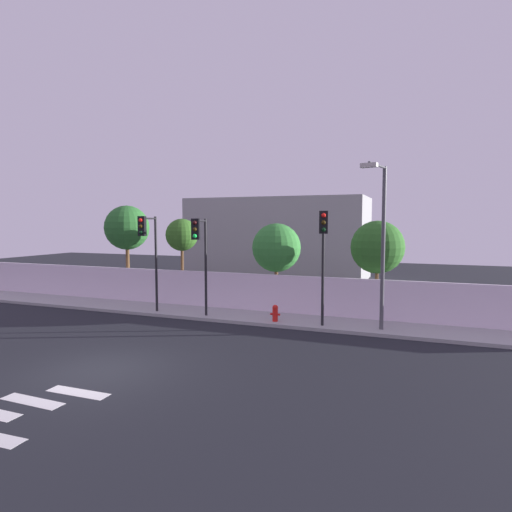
{
  "coord_description": "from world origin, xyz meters",
  "views": [
    {
      "loc": [
        9.0,
        -10.22,
        4.48
      ],
      "look_at": [
        2.55,
        6.5,
        3.08
      ],
      "focal_mm": 30.42,
      "sensor_mm": 36.0,
      "label": 1
    }
  ],
  "objects_px": {
    "traffic_light_left": "(200,246)",
    "traffic_light_right": "(149,243)",
    "roadside_tree_leftmost": "(127,228)",
    "roadside_tree_rightmost": "(377,247)",
    "roadside_tree_midright": "(276,248)",
    "street_lamp_curbside": "(381,233)",
    "fire_hydrant": "(275,312)",
    "traffic_light_center": "(323,244)",
    "roadside_tree_midleft": "(182,235)"
  },
  "relations": [
    {
      "from": "traffic_light_left",
      "to": "traffic_light_right",
      "type": "height_order",
      "value": "traffic_light_right"
    },
    {
      "from": "roadside_tree_leftmost",
      "to": "roadside_tree_rightmost",
      "type": "xyz_separation_m",
      "value": [
        14.29,
        -0.0,
        -0.84
      ]
    },
    {
      "from": "traffic_light_right",
      "to": "roadside_tree_rightmost",
      "type": "relative_size",
      "value": 1.01
    },
    {
      "from": "traffic_light_left",
      "to": "roadside_tree_midright",
      "type": "height_order",
      "value": "traffic_light_left"
    },
    {
      "from": "traffic_light_left",
      "to": "roadside_tree_leftmost",
      "type": "height_order",
      "value": "roadside_tree_leftmost"
    },
    {
      "from": "roadside_tree_leftmost",
      "to": "roadside_tree_midright",
      "type": "relative_size",
      "value": 1.23
    },
    {
      "from": "street_lamp_curbside",
      "to": "fire_hydrant",
      "type": "distance_m",
      "value": 5.63
    },
    {
      "from": "street_lamp_curbside",
      "to": "roadside_tree_midright",
      "type": "xyz_separation_m",
      "value": [
        -5.47,
        3.39,
        -0.87
      ]
    },
    {
      "from": "traffic_light_center",
      "to": "roadside_tree_leftmost",
      "type": "relative_size",
      "value": 0.87
    },
    {
      "from": "street_lamp_curbside",
      "to": "fire_hydrant",
      "type": "relative_size",
      "value": 8.91
    },
    {
      "from": "traffic_light_right",
      "to": "traffic_light_left",
      "type": "bearing_deg",
      "value": -3.03
    },
    {
      "from": "roadside_tree_midleft",
      "to": "roadside_tree_midright",
      "type": "height_order",
      "value": "roadside_tree_midleft"
    },
    {
      "from": "traffic_light_right",
      "to": "roadside_tree_midleft",
      "type": "xyz_separation_m",
      "value": [
        -0.58,
        3.99,
        0.23
      ]
    },
    {
      "from": "traffic_light_right",
      "to": "fire_hydrant",
      "type": "relative_size",
      "value": 6.29
    },
    {
      "from": "traffic_light_left",
      "to": "roadside_tree_leftmost",
      "type": "xyz_separation_m",
      "value": [
        -7.1,
        4.13,
        0.69
      ]
    },
    {
      "from": "fire_hydrant",
      "to": "roadside_tree_midright",
      "type": "xyz_separation_m",
      "value": [
        -1.06,
        3.33,
        2.63
      ]
    },
    {
      "from": "roadside_tree_midleft",
      "to": "traffic_light_right",
      "type": "bearing_deg",
      "value": -81.68
    },
    {
      "from": "traffic_light_center",
      "to": "roadside_tree_midright",
      "type": "relative_size",
      "value": 1.08
    },
    {
      "from": "street_lamp_curbside",
      "to": "roadside_tree_rightmost",
      "type": "relative_size",
      "value": 1.43
    },
    {
      "from": "fire_hydrant",
      "to": "roadside_tree_leftmost",
      "type": "relative_size",
      "value": 0.13
    },
    {
      "from": "traffic_light_left",
      "to": "roadside_tree_midleft",
      "type": "height_order",
      "value": "roadside_tree_midleft"
    },
    {
      "from": "roadside_tree_leftmost",
      "to": "roadside_tree_midleft",
      "type": "relative_size",
      "value": 1.17
    },
    {
      "from": "traffic_light_center",
      "to": "roadside_tree_midright",
      "type": "xyz_separation_m",
      "value": [
        -3.25,
        3.76,
        -0.45
      ]
    },
    {
      "from": "fire_hydrant",
      "to": "roadside_tree_midleft",
      "type": "relative_size",
      "value": 0.16
    },
    {
      "from": "roadside_tree_leftmost",
      "to": "traffic_light_center",
      "type": "bearing_deg",
      "value": -16.73
    },
    {
      "from": "roadside_tree_midright",
      "to": "traffic_light_right",
      "type": "bearing_deg",
      "value": -141.32
    },
    {
      "from": "roadside_tree_midright",
      "to": "traffic_light_left",
      "type": "bearing_deg",
      "value": -117.65
    },
    {
      "from": "fire_hydrant",
      "to": "roadside_tree_midleft",
      "type": "bearing_deg",
      "value": 153.33
    },
    {
      "from": "fire_hydrant",
      "to": "roadside_tree_midright",
      "type": "height_order",
      "value": "roadside_tree_midright"
    },
    {
      "from": "street_lamp_curbside",
      "to": "roadside_tree_midright",
      "type": "height_order",
      "value": "street_lamp_curbside"
    },
    {
      "from": "fire_hydrant",
      "to": "roadside_tree_rightmost",
      "type": "relative_size",
      "value": 0.16
    },
    {
      "from": "street_lamp_curbside",
      "to": "roadside_tree_rightmost",
      "type": "distance_m",
      "value": 3.5
    },
    {
      "from": "street_lamp_curbside",
      "to": "traffic_light_left",
      "type": "bearing_deg",
      "value": -174.46
    },
    {
      "from": "fire_hydrant",
      "to": "roadside_tree_leftmost",
      "type": "bearing_deg",
      "value": 162.14
    },
    {
      "from": "roadside_tree_midleft",
      "to": "roadside_tree_rightmost",
      "type": "xyz_separation_m",
      "value": [
        10.58,
        0.0,
        -0.45
      ]
    },
    {
      "from": "street_lamp_curbside",
      "to": "fire_hydrant",
      "type": "xyz_separation_m",
      "value": [
        -4.41,
        0.07,
        -3.5
      ]
    },
    {
      "from": "street_lamp_curbside",
      "to": "fire_hydrant",
      "type": "height_order",
      "value": "street_lamp_curbside"
    },
    {
      "from": "roadside_tree_midleft",
      "to": "roadside_tree_rightmost",
      "type": "height_order",
      "value": "roadside_tree_midleft"
    },
    {
      "from": "traffic_light_center",
      "to": "roadside_tree_leftmost",
      "type": "height_order",
      "value": "roadside_tree_leftmost"
    },
    {
      "from": "traffic_light_left",
      "to": "roadside_tree_rightmost",
      "type": "distance_m",
      "value": 8.29
    },
    {
      "from": "roadside_tree_midright",
      "to": "roadside_tree_rightmost",
      "type": "distance_m",
      "value": 5.02
    },
    {
      "from": "street_lamp_curbside",
      "to": "roadside_tree_leftmost",
      "type": "xyz_separation_m",
      "value": [
        -14.74,
        3.39,
        0.1
      ]
    },
    {
      "from": "roadside_tree_midleft",
      "to": "roadside_tree_midright",
      "type": "distance_m",
      "value": 5.59
    },
    {
      "from": "traffic_light_right",
      "to": "roadside_tree_leftmost",
      "type": "bearing_deg",
      "value": 137.09
    },
    {
      "from": "street_lamp_curbside",
      "to": "roadside_tree_midleft",
      "type": "xyz_separation_m",
      "value": [
        -11.03,
        3.39,
        -0.29
      ]
    },
    {
      "from": "traffic_light_center",
      "to": "traffic_light_right",
      "type": "distance_m",
      "value": 8.23
    },
    {
      "from": "roadside_tree_rightmost",
      "to": "roadside_tree_leftmost",
      "type": "bearing_deg",
      "value": 180.0
    },
    {
      "from": "traffic_light_left",
      "to": "street_lamp_curbside",
      "type": "bearing_deg",
      "value": 5.54
    },
    {
      "from": "roadside_tree_leftmost",
      "to": "street_lamp_curbside",
      "type": "bearing_deg",
      "value": -12.97
    },
    {
      "from": "traffic_light_right",
      "to": "roadside_tree_midright",
      "type": "bearing_deg",
      "value": 38.68
    }
  ]
}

